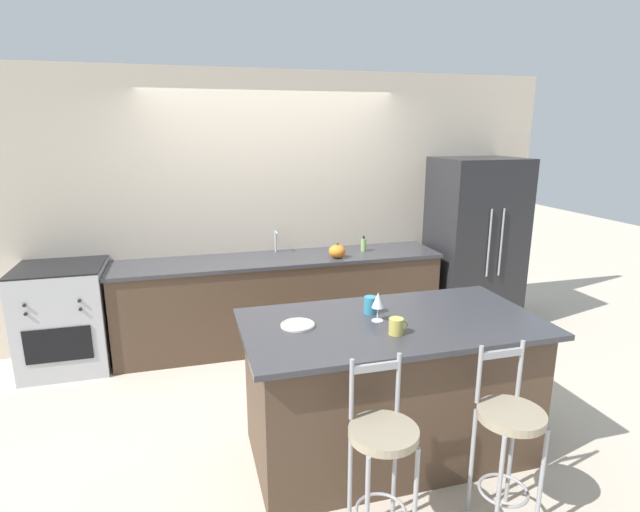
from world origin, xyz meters
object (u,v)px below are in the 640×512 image
at_px(wine_glass, 378,301).
at_px(soap_bottle, 364,245).
at_px(pumpkin_decoration, 337,251).
at_px(dinner_plate, 298,325).
at_px(oven_range, 65,317).
at_px(tumbler_cup, 370,305).
at_px(refrigerator, 474,243).
at_px(bar_stool_far, 508,433).
at_px(bar_stool_near, 382,451).
at_px(coffee_mug, 397,326).

xyz_separation_m(wine_glass, soap_bottle, (0.62, 1.94, -0.11)).
relative_size(wine_glass, pumpkin_decoration, 1.15).
bearing_deg(dinner_plate, oven_range, 133.02).
bearing_deg(soap_bottle, tumbler_cup, -108.99).
relative_size(refrigerator, bar_stool_far, 1.79).
xyz_separation_m(bar_stool_far, wine_glass, (-0.45, 0.79, 0.52)).
relative_size(dinner_plate, soap_bottle, 1.34).
relative_size(dinner_plate, wine_glass, 1.12).
bearing_deg(dinner_plate, bar_stool_near, -72.88).
distance_m(dinner_plate, tumbler_cup, 0.52).
height_order(bar_stool_near, soap_bottle, soap_bottle).
distance_m(refrigerator, soap_bottle, 1.26).
bearing_deg(wine_glass, coffee_mug, -82.44).
height_order(refrigerator, bar_stool_near, refrigerator).
bearing_deg(refrigerator, pumpkin_decoration, -175.52).
bearing_deg(coffee_mug, dinner_plate, 152.89).
height_order(refrigerator, wine_glass, refrigerator).
bearing_deg(oven_range, pumpkin_decoration, -3.50).
bearing_deg(tumbler_cup, soap_bottle, 71.01).
height_order(oven_range, pumpkin_decoration, pumpkin_decoration).
distance_m(bar_stool_near, coffee_mug, 0.74).
relative_size(coffee_mug, soap_bottle, 0.76).
distance_m(bar_stool_far, tumbler_cup, 1.12).
height_order(dinner_plate, coffee_mug, coffee_mug).
bearing_deg(bar_stool_far, tumbler_cup, 115.63).
distance_m(oven_range, bar_stool_near, 3.33).
distance_m(refrigerator, coffee_mug, 2.81).
relative_size(bar_stool_near, coffee_mug, 8.44).
bearing_deg(bar_stool_near, coffee_mug, 60.85).
bearing_deg(oven_range, refrigerator, -0.41).
xyz_separation_m(dinner_plate, wine_glass, (0.51, -0.05, 0.13)).
relative_size(oven_range, soap_bottle, 5.99).
height_order(refrigerator, tumbler_cup, refrigerator).
bearing_deg(soap_bottle, refrigerator, -2.70).
bearing_deg(tumbler_cup, bar_stool_far, -64.37).
xyz_separation_m(bar_stool_far, soap_bottle, (0.18, 2.73, 0.41)).
height_order(oven_range, coffee_mug, coffee_mug).
distance_m(refrigerator, tumbler_cup, 2.57).
xyz_separation_m(refrigerator, pumpkin_decoration, (-1.60, -0.13, 0.05)).
distance_m(oven_range, soap_bottle, 2.92).
bearing_deg(bar_stool_near, soap_bottle, 71.77).
relative_size(oven_range, bar_stool_far, 0.94).
bearing_deg(soap_bottle, wine_glass, -107.82).
xyz_separation_m(oven_range, tumbler_cup, (2.25, -1.77, 0.52)).
bearing_deg(oven_range, bar_stool_near, -53.32).
bearing_deg(wine_glass, dinner_plate, 174.46).
xyz_separation_m(coffee_mug, pumpkin_decoration, (0.25, 1.98, -0.03)).
height_order(oven_range, tumbler_cup, tumbler_cup).
relative_size(bar_stool_far, dinner_plate, 4.78).
xyz_separation_m(bar_stool_near, tumbler_cup, (0.27, 0.89, 0.44)).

